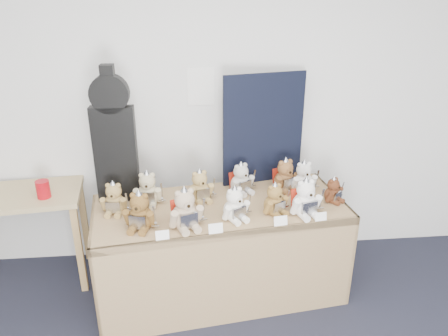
{
  "coord_description": "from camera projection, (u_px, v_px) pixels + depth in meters",
  "views": [
    {
      "loc": [
        -0.17,
        -0.91,
        2.3
      ],
      "look_at": [
        0.08,
        1.81,
        1.11
      ],
      "focal_mm": 35.0,
      "sensor_mm": 36.0,
      "label": 1
    }
  ],
  "objects": [
    {
      "name": "room_shell",
      "position": [
        201.0,
        87.0,
        3.43
      ],
      "size": [
        6.0,
        6.0,
        6.0
      ],
      "color": "silver",
      "rests_on": "floor"
    },
    {
      "name": "display_table",
      "position": [
        222.0,
        230.0,
        3.2
      ],
      "size": [
        1.93,
        1.0,
        0.77
      ],
      "rotation": [
        0.0,
        0.0,
        0.13
      ],
      "color": "#99714E",
      "rests_on": "floor"
    },
    {
      "name": "side_table",
      "position": [
        19.0,
        209.0,
        3.37
      ],
      "size": [
        1.0,
        0.63,
        0.79
      ],
      "rotation": [
        0.0,
        0.0,
        0.11
      ],
      "color": "#9F8656",
      "rests_on": "floor"
    },
    {
      "name": "guitar_case",
      "position": [
        114.0,
        137.0,
        3.1
      ],
      "size": [
        0.31,
        0.1,
        1.01
      ],
      "rotation": [
        0.0,
        0.0,
        -0.03
      ],
      "color": "black",
      "rests_on": "display_table"
    },
    {
      "name": "navy_board",
      "position": [
        264.0,
        129.0,
        3.42
      ],
      "size": [
        0.65,
        0.15,
        0.89
      ],
      "primitive_type": "cube",
      "rotation": [
        0.0,
        0.0,
        0.2
      ],
      "color": "black",
      "rests_on": "display_table"
    },
    {
      "name": "red_cup",
      "position": [
        43.0,
        189.0,
        3.24
      ],
      "size": [
        0.1,
        0.1,
        0.13
      ],
      "primitive_type": "cylinder",
      "color": "#AE0B14",
      "rests_on": "side_table"
    },
    {
      "name": "teddy_front_far_left",
      "position": [
        140.0,
        212.0,
        2.87
      ],
      "size": [
        0.24,
        0.22,
        0.29
      ],
      "rotation": [
        0.0,
        0.0,
        -0.22
      ],
      "color": "brown",
      "rests_on": "display_table"
    },
    {
      "name": "teddy_front_left",
      "position": [
        185.0,
        210.0,
        2.88
      ],
      "size": [
        0.27,
        0.25,
        0.32
      ],
      "rotation": [
        0.0,
        0.0,
        0.34
      ],
      "color": "tan",
      "rests_on": "display_table"
    },
    {
      "name": "teddy_front_centre",
      "position": [
        235.0,
        205.0,
        2.98
      ],
      "size": [
        0.22,
        0.22,
        0.27
      ],
      "rotation": [
        0.0,
        0.0,
        0.46
      ],
      "color": "white",
      "rests_on": "display_table"
    },
    {
      "name": "teddy_front_right",
      "position": [
        275.0,
        200.0,
        3.06
      ],
      "size": [
        0.21,
        0.21,
        0.26
      ],
      "rotation": [
        0.0,
        0.0,
        0.5
      ],
      "color": "olive",
      "rests_on": "display_table"
    },
    {
      "name": "teddy_front_far_right",
      "position": [
        305.0,
        199.0,
        3.04
      ],
      "size": [
        0.25,
        0.23,
        0.3
      ],
      "rotation": [
        0.0,
        0.0,
        0.25
      ],
      "color": "white",
      "rests_on": "display_table"
    },
    {
      "name": "teddy_front_end",
      "position": [
        333.0,
        191.0,
        3.23
      ],
      "size": [
        0.18,
        0.18,
        0.21
      ],
      "rotation": [
        0.0,
        0.0,
        0.65
      ],
      "color": "#56301D",
      "rests_on": "display_table"
    },
    {
      "name": "teddy_back_left",
      "position": [
        148.0,
        190.0,
        3.18
      ],
      "size": [
        0.23,
        0.19,
        0.29
      ],
      "rotation": [
        0.0,
        0.0,
        -0.04
      ],
      "color": "#BDB08A",
      "rests_on": "display_table"
    },
    {
      "name": "teddy_back_centre_left",
      "position": [
        200.0,
        187.0,
        3.24
      ],
      "size": [
        0.23,
        0.21,
        0.27
      ],
      "rotation": [
        0.0,
        0.0,
        0.35
      ],
      "color": "tan",
      "rests_on": "display_table"
    },
    {
      "name": "teddy_back_centre_right",
      "position": [
        241.0,
        179.0,
        3.36
      ],
      "size": [
        0.23,
        0.22,
        0.27
      ],
      "rotation": [
        0.0,
        0.0,
        0.49
      ],
      "color": "beige",
      "rests_on": "display_table"
    },
    {
      "name": "teddy_back_right",
      "position": [
        285.0,
        176.0,
        3.4
      ],
      "size": [
        0.24,
        0.23,
        0.29
      ],
      "rotation": [
        0.0,
        0.0,
        0.36
      ],
      "color": "brown",
      "rests_on": "display_table"
    },
    {
      "name": "teddy_back_end",
      "position": [
        304.0,
        178.0,
        3.38
      ],
      "size": [
        0.23,
        0.2,
        0.28
      ],
      "rotation": [
        0.0,
        0.0,
        0.16
      ],
      "color": "white",
      "rests_on": "display_table"
    },
    {
      "name": "teddy_back_far_left",
      "position": [
        114.0,
        199.0,
        3.07
      ],
      "size": [
        0.21,
        0.18,
        0.26
      ],
      "rotation": [
        0.0,
        0.0,
        -0.1
      ],
      "color": "#9D7F49",
      "rests_on": "display_table"
    },
    {
      "name": "entry_card_a",
      "position": [
        162.0,
        235.0,
        2.77
      ],
      "size": [
        0.09,
        0.03,
        0.06
      ],
      "primitive_type": "cube",
      "rotation": [
        -0.24,
        0.0,
        0.13
      ],
      "color": "white",
      "rests_on": "display_table"
    },
    {
      "name": "entry_card_b",
      "position": [
        216.0,
        228.0,
        2.84
      ],
      "size": [
        0.1,
        0.03,
        0.07
      ],
      "primitive_type": "cube",
      "rotation": [
        -0.24,
        0.0,
        0.13
      ],
      "color": "white",
      "rests_on": "display_table"
    },
    {
      "name": "entry_card_c",
      "position": [
        281.0,
        221.0,
        2.93
      ],
      "size": [
        0.1,
        0.03,
        0.07
      ],
      "primitive_type": "cube",
      "rotation": [
        -0.24,
        0.0,
        0.13
      ],
      "color": "white",
      "rests_on": "display_table"
    },
    {
      "name": "entry_card_d",
      "position": [
        321.0,
        217.0,
        2.99
      ],
      "size": [
        0.09,
        0.03,
        0.06
      ],
      "primitive_type": "cube",
      "rotation": [
        -0.24,
        0.0,
        0.13
      ],
      "color": "white",
      "rests_on": "display_table"
    }
  ]
}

